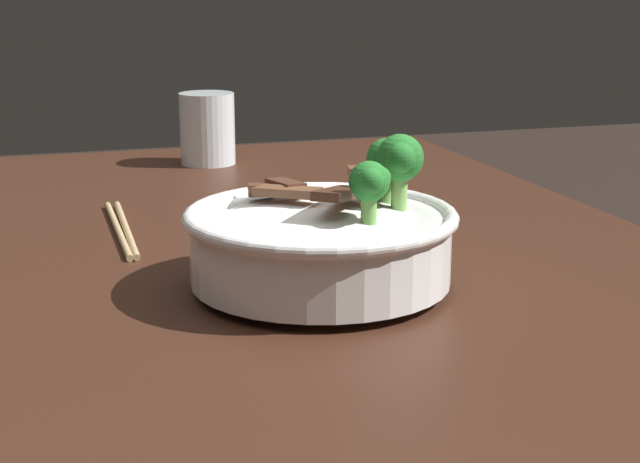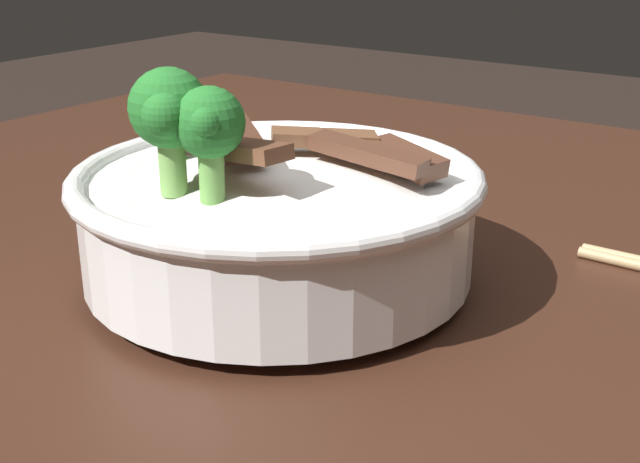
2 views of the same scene
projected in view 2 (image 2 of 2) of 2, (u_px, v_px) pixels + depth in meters
The scene contains 2 objects.
dining_table at pixel (504, 435), 0.50m from camera, with size 1.23×0.90×0.76m.
rice_bowl at pixel (275, 206), 0.48m from camera, with size 0.24×0.24×0.13m.
Camera 2 is at (-0.15, 0.41, 0.96)m, focal length 46.77 mm.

